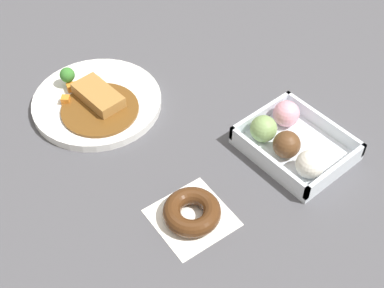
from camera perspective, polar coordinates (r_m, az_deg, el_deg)
name	(u,v)px	position (r m, az deg, el deg)	size (l,w,h in m)	color
ground_plane	(169,134)	(1.08, -2.52, 1.05)	(1.60, 1.60, 0.00)	#4C4C51
curry_plate	(97,101)	(1.15, -10.20, 4.55)	(0.27, 0.27, 0.06)	white
donut_box	(291,142)	(1.05, 10.55, 0.24)	(0.20, 0.17, 0.07)	silver
chocolate_ring_donut	(192,212)	(0.94, -0.01, -7.35)	(0.14, 0.14, 0.03)	white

